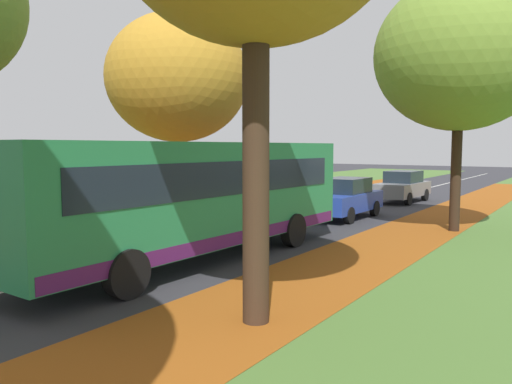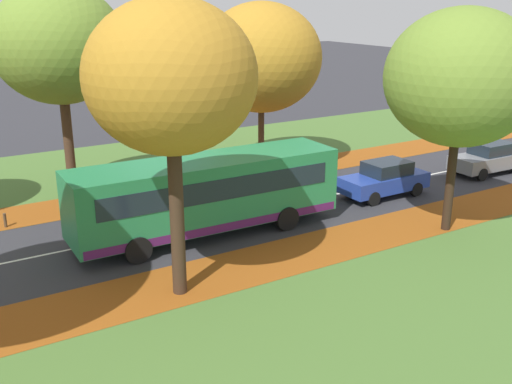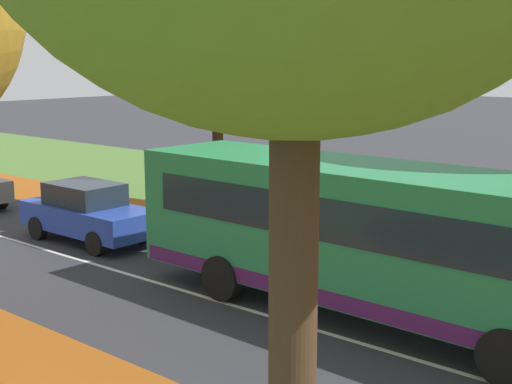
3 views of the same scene
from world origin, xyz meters
name	(u,v)px [view 1 (image 1 of 3)]	position (x,y,z in m)	size (l,w,h in m)	color
grass_verge_left	(159,202)	(-9.20, 20.00, 0.00)	(12.00, 90.00, 0.01)	#476B2D
leaf_litter_left	(131,224)	(-4.60, 14.00, 0.01)	(2.80, 60.00, 0.00)	#8C4714
leaf_litter_right	(366,254)	(4.60, 14.00, 0.01)	(2.80, 60.00, 0.00)	#8C4714
road_centre_line	(316,215)	(0.00, 20.00, 0.00)	(0.12, 80.00, 0.01)	silver
tree_left_mid	(177,78)	(-5.42, 17.49, 5.81)	(6.09, 6.09, 8.56)	#422D1E
tree_right_mid	(460,54)	(5.70, 19.17, 5.92)	(5.62, 5.62, 8.46)	black
bus	(194,193)	(1.24, 10.92, 1.70)	(2.83, 10.45, 2.98)	#237A47
car_blue_lead	(345,198)	(1.31, 19.96, 0.81)	(1.79, 4.20, 1.62)	#233D9E
car_grey_following	(402,186)	(1.33, 27.15, 0.81)	(1.90, 4.26, 1.62)	slate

